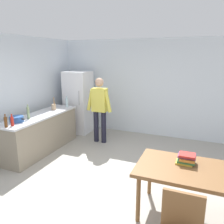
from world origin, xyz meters
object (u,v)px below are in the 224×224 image
object	(u,v)px
refrigerator	(79,102)
utensil_jar	(54,107)
book_stack	(186,159)
person	(100,106)
dining_table	(188,173)
bottle_water_clear	(67,102)
bottle_sauce_red	(12,121)
bottle_vinegar_tall	(28,113)
bottle_beer_brown	(6,122)
cooking_pot	(17,119)

from	to	relation	value
refrigerator	utensil_jar	distance (m)	1.06
book_stack	person	bearing A→B (deg)	138.90
dining_table	book_stack	distance (m)	0.21
bottle_water_clear	utensil_jar	bearing A→B (deg)	-109.68
bottle_sauce_red	person	bearing A→B (deg)	63.55
dining_table	bottle_vinegar_tall	world-z (taller)	bottle_vinegar_tall
refrigerator	bottle_sauce_red	bearing A→B (deg)	-90.42
bottle_vinegar_tall	bottle_water_clear	bearing A→B (deg)	84.45
refrigerator	person	size ratio (longest dim) A/B	1.06
bottle_beer_brown	bottle_vinegar_tall	bearing A→B (deg)	92.12
utensil_jar	book_stack	world-z (taller)	utensil_jar
utensil_jar	book_stack	bearing A→B (deg)	-24.19
book_stack	bottle_sauce_red	bearing A→B (deg)	178.92
person	dining_table	bearing A→B (deg)	-42.41
cooking_pot	bottle_sauce_red	size ratio (longest dim) A/B	1.67
utensil_jar	bottle_vinegar_tall	size ratio (longest dim) A/B	1.00
refrigerator	dining_table	bearing A→B (deg)	-39.29
bottle_sauce_red	utensil_jar	bearing A→B (deg)	93.27
book_stack	utensil_jar	bearing A→B (deg)	155.81
refrigerator	bottle_vinegar_tall	size ratio (longest dim) A/B	5.62
refrigerator	bottle_beer_brown	distance (m)	2.61
bottle_sauce_red	bottle_vinegar_tall	xyz separation A→B (m)	(-0.07, 0.52, 0.04)
bottle_water_clear	bottle_vinegar_tall	size ratio (longest dim) A/B	0.94
bottle_sauce_red	bottle_beer_brown	bearing A→B (deg)	-113.10
cooking_pot	book_stack	world-z (taller)	cooking_pot
cooking_pot	bottle_vinegar_tall	xyz separation A→B (m)	(0.06, 0.29, 0.08)
dining_table	bottle_sauce_red	size ratio (longest dim) A/B	5.83
cooking_pot	bottle_vinegar_tall	bearing A→B (deg)	79.09
utensil_jar	bottle_vinegar_tall	world-z (taller)	same
dining_table	bottle_water_clear	distance (m)	3.86
bottle_vinegar_tall	dining_table	bearing A→B (deg)	-12.07
utensil_jar	book_stack	size ratio (longest dim) A/B	1.22
bottle_vinegar_tall	utensil_jar	bearing A→B (deg)	90.74
person	dining_table	xyz separation A→B (m)	(2.35, -2.15, -0.31)
person	cooking_pot	distance (m)	2.03
dining_table	utensil_jar	world-z (taller)	utensil_jar
bottle_water_clear	bottle_vinegar_tall	world-z (taller)	bottle_vinegar_tall
cooking_pot	bottle_sauce_red	world-z (taller)	bottle_sauce_red
utensil_jar	bottle_vinegar_tall	bearing A→B (deg)	-89.26
bottle_water_clear	bottle_vinegar_tall	bearing A→B (deg)	-95.55
refrigerator	bottle_sauce_red	xyz separation A→B (m)	(-0.02, -2.50, 0.10)
refrigerator	utensil_jar	world-z (taller)	refrigerator
person	book_stack	distance (m)	3.06
bottle_sauce_red	book_stack	world-z (taller)	bottle_sauce_red
bottle_sauce_red	refrigerator	bearing A→B (deg)	89.58
bottle_sauce_red	bottle_vinegar_tall	world-z (taller)	bottle_vinegar_tall
dining_table	bottle_water_clear	bearing A→B (deg)	148.06
bottle_vinegar_tall	book_stack	size ratio (longest dim) A/B	1.22
dining_table	book_stack	size ratio (longest dim) A/B	5.34
utensil_jar	bottle_water_clear	bearing A→B (deg)	70.32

